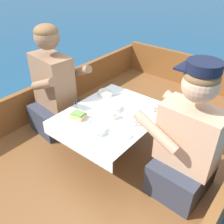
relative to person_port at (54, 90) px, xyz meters
name	(u,v)px	position (x,y,z in m)	size (l,w,h in m)	color
ground_plane	(111,174)	(0.65, 0.03, -0.70)	(60.00, 60.00, 0.00)	navy
boat_deck	(111,163)	(0.65, 0.03, -0.56)	(2.00, 3.41, 0.28)	brown
gunwale_port	(39,100)	(-0.32, 0.03, -0.24)	(0.06, 3.41, 0.35)	brown
bow_coaming	(193,71)	(0.65, 1.71, -0.21)	(1.88, 0.06, 0.41)	brown
cockpit_table	(112,118)	(0.65, 0.05, -0.06)	(0.69, 0.85, 0.39)	#B2B2B7
person_port	(54,90)	(0.00, 0.00, 0.00)	(0.56, 0.49, 1.02)	#333847
person_starboard	(187,144)	(1.29, 0.05, 0.00)	(0.54, 0.46, 1.00)	#333847
plate_sandwich	(79,118)	(0.49, -0.17, -0.02)	(0.20, 0.20, 0.01)	white
plate_bread	(122,133)	(0.87, -0.11, -0.02)	(0.16, 0.16, 0.01)	white
sandwich	(78,116)	(0.49, -0.17, 0.01)	(0.13, 0.11, 0.05)	tan
bowl_port_near	(112,107)	(0.61, 0.11, 0.00)	(0.14, 0.14, 0.04)	white
bowl_starboard_near	(97,130)	(0.72, -0.21, 0.00)	(0.13, 0.13, 0.04)	white
bowl_center_far	(106,93)	(0.40, 0.26, 0.00)	(0.13, 0.13, 0.04)	white
coffee_cup_port	(152,107)	(0.87, 0.31, 0.00)	(0.09, 0.07, 0.05)	white
coffee_cup_starboard	(133,121)	(0.86, 0.05, 0.00)	(0.10, 0.07, 0.05)	white
tin_can	(114,115)	(0.69, 0.01, 0.00)	(0.07, 0.07, 0.05)	silver
utensil_knife_port	(144,119)	(0.89, 0.14, -0.02)	(0.16, 0.08, 0.00)	silver
utensil_spoon_port	(108,141)	(0.84, -0.23, -0.02)	(0.10, 0.15, 0.01)	silver
utensil_spoon_starboard	(119,94)	(0.49, 0.35, -0.02)	(0.09, 0.16, 0.01)	silver
utensil_fork_port	(77,106)	(0.34, -0.05, -0.02)	(0.15, 0.11, 0.00)	silver
utensil_spoon_center	(133,111)	(0.76, 0.20, -0.02)	(0.17, 0.03, 0.01)	silver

